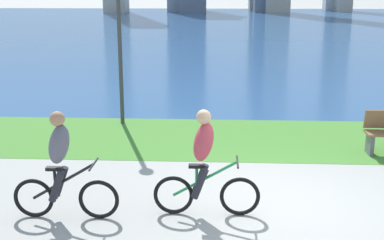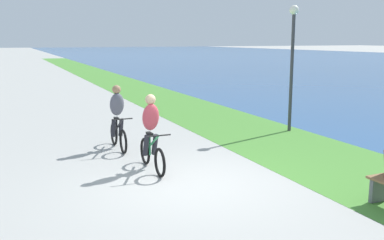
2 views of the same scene
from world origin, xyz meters
name	(u,v)px [view 1 (image 1 of 2)]	position (x,y,z in m)	size (l,w,h in m)	color
ground_plane	(283,205)	(0.00, 0.00, 0.00)	(300.00, 300.00, 0.00)	#9E9E99
grass_strip_bayside	(264,139)	(0.00, 3.59, 0.00)	(120.00, 3.28, 0.01)	#478433
bay_water_surface	(230,25)	(0.00, 38.07, 0.00)	(300.00, 65.68, 0.00)	#2D568C
cyclist_lead	(204,163)	(-1.26, -0.42, 0.83)	(1.62, 0.52, 1.65)	black
cyclist_trailing	(61,166)	(-3.36, -0.64, 0.83)	(1.60, 0.52, 1.65)	black
lamppost_tall	(119,24)	(-3.48, 4.77, 2.49)	(0.28, 0.28, 3.78)	#38383D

